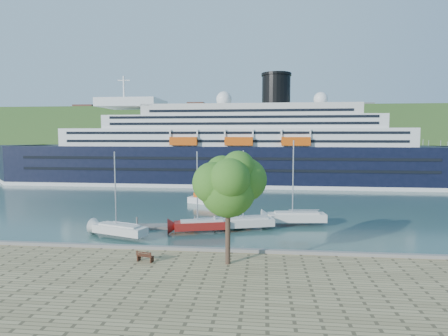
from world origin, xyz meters
The scene contains 12 objects.
ground centered at (0.00, 0.00, 0.00)m, with size 400.00×400.00×0.00m, color #2B4E47.
far_hillside centered at (0.00, 145.00, 12.00)m, with size 400.00×50.00×24.00m, color #2C5823.
quay_coping centered at (0.00, -0.20, 1.15)m, with size 220.00×0.50×0.30m, color slate.
cruise_ship centered at (1.05, 55.00, 12.94)m, with size 115.23×16.78×25.88m, color black, non-canonical shape.
park_bench centered at (0.62, -3.58, 1.49)m, with size 1.52×0.62×0.98m, color #411F12, non-canonical shape.
promenade_tree centered at (7.55, -3.40, 6.02)m, with size 6.06×6.06×10.04m, color #2A6019, non-canonical shape.
floating_pontoon centered at (0.14, 11.99, 0.18)m, with size 16.17×1.98×0.36m, color gray, non-canonical shape.
sailboat_white_near centered at (-5.64, 6.63, 4.64)m, with size 7.19×2.00×9.28m, color silver, non-canonical shape.
sailboat_red centered at (3.19, 9.73, 4.61)m, with size 7.14×1.98×9.23m, color maroon, non-canonical shape.
sailboat_white_far centered at (8.48, 11.64, 4.65)m, with size 7.20×2.00×9.30m, color silver, non-canonical shape.
tender_launch centered at (1.01, 28.82, 0.92)m, with size 6.69×2.29×1.85m, color #D14C0C, non-canonical shape.
sailboat_extra centered at (14.72, 14.70, 5.21)m, with size 8.06×2.24×10.41m, color silver, non-canonical shape.
Camera 1 is at (10.39, -33.25, 11.51)m, focal length 30.00 mm.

